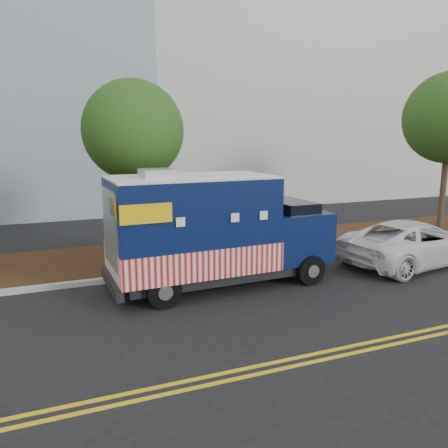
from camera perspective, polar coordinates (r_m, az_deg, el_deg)
name	(u,v)px	position (r m, az deg, el deg)	size (l,w,h in m)	color
ground	(193,289)	(12.29, -4.05, -8.41)	(120.00, 120.00, 0.00)	black
curb	(179,272)	(13.54, -5.88, -6.24)	(120.00, 0.18, 0.15)	#9E9E99
mulch_strip	(163,255)	(15.49, -8.03, -4.04)	(120.00, 4.00, 0.15)	black
centerline_near	(267,364)	(8.51, 5.60, -17.75)	(120.00, 0.10, 0.01)	gold
centerline_far	(273,371)	(8.32, 6.43, -18.50)	(120.00, 0.10, 0.01)	gold
tree_b	(133,131)	(14.95, -11.77, 11.81)	(3.31, 3.31, 6.01)	#38281C
sign_post	(135,235)	(13.57, -11.59, -1.45)	(0.06, 0.06, 2.40)	#473828
food_truck	(211,233)	(12.10, -1.73, -1.24)	(6.43, 2.64, 3.34)	black
white_car	(414,242)	(15.70, 23.58, -2.22)	(2.42, 5.24, 1.46)	white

